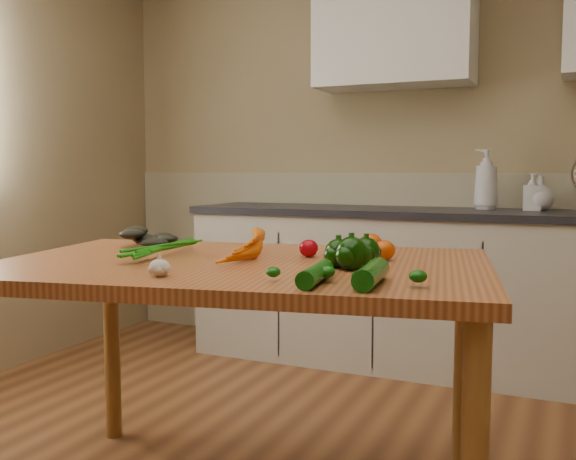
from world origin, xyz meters
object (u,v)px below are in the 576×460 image
at_px(leafy_greens, 149,232).
at_px(pepper_b, 366,252).
at_px(soap_bottle_a, 486,179).
at_px(pepper_a, 338,253).
at_px(tomato_c, 384,250).
at_px(soap_bottle_c, 539,193).
at_px(tomato_b, 371,245).
at_px(garlic_bulb, 160,268).
at_px(zucchini_a, 371,274).
at_px(pepper_c, 351,254).
at_px(zucchini_b, 315,274).
at_px(table, 242,289).
at_px(soap_bottle_b, 532,192).
at_px(tomato_a, 309,248).
at_px(carrot_bunch, 221,246).

xyz_separation_m(leafy_greens, pepper_b, (0.90, -0.13, -0.01)).
relative_size(soap_bottle_a, pepper_a, 3.96).
distance_m(leafy_greens, tomato_c, 0.92).
height_order(soap_bottle_c, tomato_b, soap_bottle_c).
xyz_separation_m(soap_bottle_a, garlic_bulb, (-0.57, -2.25, -0.22)).
xyz_separation_m(soap_bottle_a, zucchini_a, (-0.01, -2.14, -0.21)).
bearing_deg(soap_bottle_c, pepper_c, -156.06).
height_order(soap_bottle_c, zucchini_b, soap_bottle_c).
distance_m(leafy_greens, pepper_a, 0.86).
height_order(soap_bottle_c, tomato_c, soap_bottle_c).
bearing_deg(pepper_c, pepper_b, 83.36).
bearing_deg(tomato_c, leafy_greens, 179.61).
height_order(table, tomato_b, tomato_b).
bearing_deg(pepper_b, tomato_b, 103.43).
height_order(soap_bottle_b, zucchini_a, soap_bottle_b).
bearing_deg(pepper_a, pepper_c, -29.19).
xyz_separation_m(soap_bottle_c, tomato_b, (-0.45, -1.62, -0.13)).
bearing_deg(pepper_c, tomato_b, 97.06).
xyz_separation_m(soap_bottle_c, garlic_bulb, (-0.85, -2.27, -0.14)).
height_order(pepper_a, zucchini_a, pepper_a).
distance_m(pepper_a, zucchini_a, 0.30).
bearing_deg(soap_bottle_b, soap_bottle_c, -63.76).
relative_size(pepper_c, zucchini_b, 0.42).
relative_size(tomato_c, zucchini_b, 0.31).
bearing_deg(tomato_a, soap_bottle_b, 71.03).
bearing_deg(soap_bottle_b, pepper_c, 163.81).
xyz_separation_m(soap_bottle_b, soap_bottle_c, (0.03, 0.02, -0.01)).
bearing_deg(garlic_bulb, tomato_b, 58.51).
distance_m(leafy_greens, tomato_a, 0.67).
distance_m(table, pepper_c, 0.40).
relative_size(soap_bottle_a, leafy_greens, 1.51).
relative_size(leafy_greens, tomato_c, 3.15).
distance_m(table, garlic_bulb, 0.38).
height_order(table, pepper_a, pepper_a).
bearing_deg(zucchini_a, pepper_b, 109.49).
distance_m(soap_bottle_b, pepper_c, 1.96).
xyz_separation_m(carrot_bunch, pepper_b, (0.49, 0.03, 0.00)).
xyz_separation_m(soap_bottle_c, zucchini_a, (-0.28, -2.16, -0.14)).
bearing_deg(tomato_a, pepper_b, -23.17).
bearing_deg(zucchini_b, tomato_b, 92.80).
height_order(table, soap_bottle_c, soap_bottle_c).
xyz_separation_m(pepper_a, pepper_c, (0.05, -0.03, 0.01)).
bearing_deg(tomato_c, soap_bottle_b, 78.61).
xyz_separation_m(pepper_a, zucchini_b, (0.04, -0.28, -0.02)).
bearing_deg(zucchini_b, soap_bottle_b, 79.96).
bearing_deg(soap_bottle_a, zucchini_a, 11.23).
distance_m(soap_bottle_a, garlic_bulb, 2.33).
bearing_deg(leafy_greens, zucchini_b, -29.23).
relative_size(pepper_c, tomato_a, 1.48).
bearing_deg(soap_bottle_a, tomato_c, 8.04).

